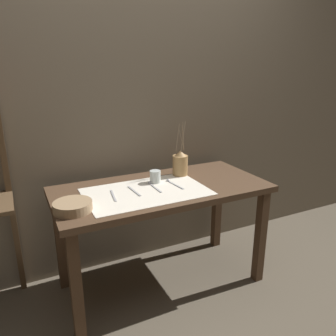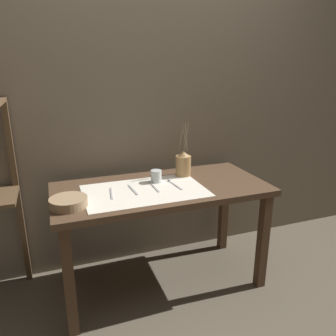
% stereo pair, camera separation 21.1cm
% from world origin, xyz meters
% --- Properties ---
extents(ground_plane, '(12.00, 12.00, 0.00)m').
position_xyz_m(ground_plane, '(0.00, 0.00, 0.00)').
color(ground_plane, brown).
extents(stone_wall_back, '(7.00, 0.06, 2.40)m').
position_xyz_m(stone_wall_back, '(0.00, 0.44, 1.20)').
color(stone_wall_back, '#6B5E4C').
rests_on(stone_wall_back, ground_plane).
extents(wooden_table, '(1.38, 0.66, 0.73)m').
position_xyz_m(wooden_table, '(0.00, 0.00, 0.63)').
color(wooden_table, '#4C3523').
rests_on(wooden_table, ground_plane).
extents(linen_cloth, '(0.76, 0.47, 0.00)m').
position_xyz_m(linen_cloth, '(-0.12, -0.04, 0.73)').
color(linen_cloth, silver).
rests_on(linen_cloth, wooden_table).
extents(pitcher_with_flowers, '(0.11, 0.11, 0.39)m').
position_xyz_m(pitcher_with_flowers, '(0.22, 0.15, 0.82)').
color(pitcher_with_flowers, '#A87F4C').
rests_on(pitcher_with_flowers, wooden_table).
extents(wooden_bowl, '(0.21, 0.21, 0.05)m').
position_xyz_m(wooden_bowl, '(-0.59, -0.13, 0.76)').
color(wooden_bowl, '#9E7F5B').
rests_on(wooden_bowl, wooden_table).
extents(glass_tumbler_near, '(0.07, 0.07, 0.08)m').
position_xyz_m(glass_tumbler_near, '(-0.01, 0.09, 0.77)').
color(glass_tumbler_near, silver).
rests_on(glass_tumbler_near, wooden_table).
extents(fork_inner, '(0.04, 0.18, 0.00)m').
position_xyz_m(fork_inner, '(-0.33, -0.02, 0.74)').
color(fork_inner, '#A8A8AD').
rests_on(fork_inner, wooden_table).
extents(fork_outer, '(0.02, 0.18, 0.00)m').
position_xyz_m(fork_outer, '(-0.19, -0.01, 0.74)').
color(fork_outer, '#A8A8AD').
rests_on(fork_outer, wooden_table).
extents(spoon_outer, '(0.02, 0.19, 0.02)m').
position_xyz_m(spoon_outer, '(-0.05, 0.04, 0.74)').
color(spoon_outer, '#A8A8AD').
rests_on(spoon_outer, wooden_table).
extents(spoon_inner, '(0.04, 0.19, 0.02)m').
position_xyz_m(spoon_inner, '(0.08, 0.03, 0.74)').
color(spoon_inner, '#A8A8AD').
rests_on(spoon_inner, wooden_table).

